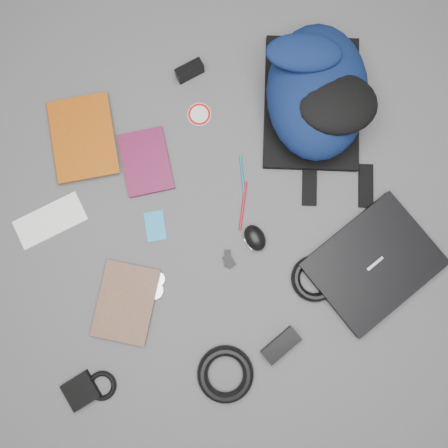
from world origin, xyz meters
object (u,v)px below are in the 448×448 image
object	(u,v)px
textbook_red	(52,144)
power_brick	(281,345)
laptop	(373,264)
pouch	(81,391)
backpack	(317,92)
dvd_case	(146,162)
comic_book	(99,297)
mouse	(255,238)
compact_camera	(190,71)

from	to	relation	value
textbook_red	power_brick	xyz separation A→B (m)	(0.50, -0.79, 0.00)
laptop	pouch	distance (m)	0.94
backpack	laptop	xyz separation A→B (m)	(0.02, -0.53, -0.08)
backpack	dvd_case	size ratio (longest dim) A/B	2.31
laptop	comic_book	xyz separation A→B (m)	(-0.82, 0.14, -0.01)
textbook_red	power_brick	bearing A→B (deg)	-51.44
comic_book	mouse	bearing A→B (deg)	31.98
laptop	compact_camera	size ratio (longest dim) A/B	4.02
compact_camera	backpack	bearing A→B (deg)	-43.33
laptop	dvd_case	bearing A→B (deg)	116.84
pouch	mouse	bearing A→B (deg)	24.72
compact_camera	power_brick	bearing A→B (deg)	-100.59
comic_book	compact_camera	distance (m)	0.75
dvd_case	laptop	bearing A→B (deg)	-36.80
textbook_red	mouse	distance (m)	0.69
textbook_red	mouse	size ratio (longest dim) A/B	3.14
dvd_case	pouch	xyz separation A→B (m)	(-0.36, -0.61, 0.00)
laptop	pouch	bearing A→B (deg)	164.50
comic_book	dvd_case	xyz separation A→B (m)	(0.25, 0.36, -0.00)
backpack	laptop	distance (m)	0.54
backpack	comic_book	bearing A→B (deg)	-135.19
laptop	dvd_case	world-z (taller)	laptop
comic_book	compact_camera	xyz separation A→B (m)	(0.46, 0.60, 0.02)
backpack	compact_camera	distance (m)	0.40
compact_camera	pouch	xyz separation A→B (m)	(-0.57, -0.85, -0.01)
textbook_red	power_brick	distance (m)	0.93
laptop	compact_camera	distance (m)	0.82
laptop	dvd_case	distance (m)	0.76
textbook_red	dvd_case	world-z (taller)	textbook_red
mouse	backpack	bearing A→B (deg)	38.79
laptop	power_brick	distance (m)	0.37
textbook_red	mouse	bearing A→B (deg)	-35.51
power_brick	comic_book	bearing A→B (deg)	125.69
power_brick	pouch	xyz separation A→B (m)	(-0.60, 0.04, -0.00)
mouse	textbook_red	bearing A→B (deg)	126.79
dvd_case	compact_camera	size ratio (longest dim) A/B	2.26
dvd_case	power_brick	world-z (taller)	power_brick
textbook_red	compact_camera	distance (m)	0.49
dvd_case	pouch	world-z (taller)	pouch
laptop	compact_camera	xyz separation A→B (m)	(-0.36, 0.74, 0.01)
backpack	power_brick	xyz separation A→B (m)	(-0.31, -0.68, -0.08)
textbook_red	compact_camera	size ratio (longest dim) A/B	2.96
backpack	power_brick	size ratio (longest dim) A/B	3.95
mouse	pouch	xyz separation A→B (m)	(-0.62, -0.28, -0.01)
backpack	textbook_red	xyz separation A→B (m)	(-0.81, 0.10, -0.08)
dvd_case	comic_book	bearing A→B (deg)	-120.18
textbook_red	power_brick	world-z (taller)	same
compact_camera	pouch	size ratio (longest dim) A/B	1.02
pouch	dvd_case	bearing A→B (deg)	59.13
backpack	laptop	bearing A→B (deg)	-68.98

